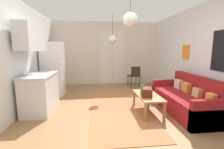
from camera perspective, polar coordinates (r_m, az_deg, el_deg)
name	(u,v)px	position (r m, az deg, el deg)	size (l,w,h in m)	color
ground_plane	(118,121)	(3.56, 2.20, -16.48)	(4.95, 7.66, 0.10)	#996D44
wall_back	(106,54)	(6.77, -2.03, 7.62)	(4.55, 0.13, 2.62)	silver
wall_right	(219,58)	(4.17, 34.35, 5.08)	(0.12, 7.26, 2.62)	silver
wall_left	(2,59)	(3.63, -35.07, 4.62)	(0.12, 7.26, 2.62)	silver
area_rug	(118,107)	(4.14, 2.33, -11.86)	(1.39, 3.35, 0.01)	#B26B42
couch	(187,100)	(4.22, 25.51, -8.45)	(0.83, 1.95, 0.86)	maroon
coffee_table	(148,97)	(3.87, 12.84, -7.97)	(0.50, 1.04, 0.42)	#A87542
bamboo_vase	(142,89)	(3.92, 10.91, -5.17)	(0.08, 0.08, 0.43)	#47704C
handbag	(147,92)	(3.73, 12.56, -6.17)	(0.30, 0.38, 0.31)	#512319
refrigerator	(53,69)	(5.34, -20.57, 1.75)	(0.67, 0.59, 1.71)	white
kitchen_counter	(38,79)	(4.15, -25.20, -1.63)	(0.62, 1.18, 2.06)	silver
accent_chair	(134,75)	(6.33, 8.17, -0.18)	(0.48, 0.47, 0.81)	#382619
pendant_lamp_near	(130,20)	(3.11, 6.60, 19.19)	(0.27, 0.27, 0.71)	black
pendant_lamp_far	(112,39)	(5.33, 0.18, 12.70)	(0.24, 0.24, 0.92)	black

